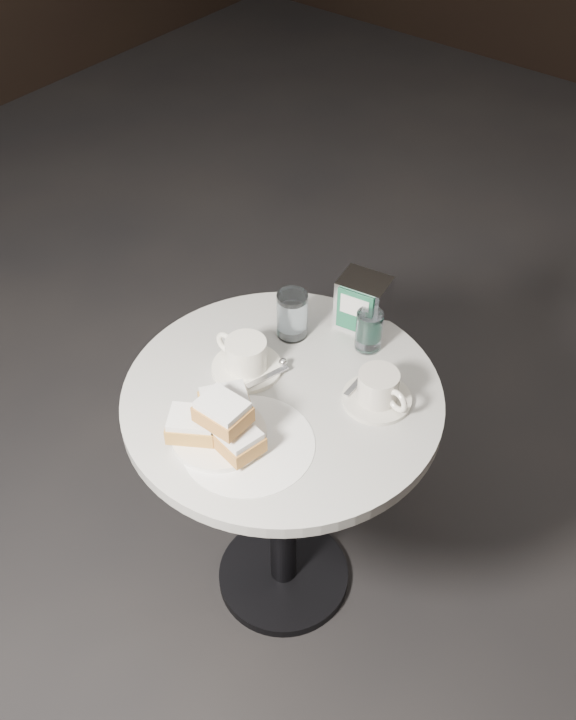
{
  "coord_description": "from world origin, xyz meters",
  "views": [
    {
      "loc": [
        0.76,
        -0.94,
        1.99
      ],
      "look_at": [
        0.0,
        0.02,
        0.83
      ],
      "focal_mm": 40.0,
      "sensor_mm": 36.0,
      "label": 1
    }
  ],
  "objects_px": {
    "coffee_cup_right": "(378,390)",
    "water_glass_left": "(292,315)",
    "water_glass_right": "(369,331)",
    "cafe_table": "(283,452)",
    "beignet_plate": "(219,424)",
    "napkin_dispenser": "(363,303)",
    "coffee_cup_left": "(246,357)"
  },
  "relations": [
    {
      "from": "cafe_table",
      "to": "water_glass_left",
      "type": "xyz_separation_m",
      "value": [
        -0.1,
        0.17,
        0.25
      ]
    },
    {
      "from": "water_glass_right",
      "to": "coffee_cup_left",
      "type": "bearing_deg",
      "value": -126.65
    },
    {
      "from": "cafe_table",
      "to": "napkin_dispenser",
      "type": "bearing_deg",
      "value": 89.49
    },
    {
      "from": "coffee_cup_right",
      "to": "water_glass_right",
      "type": "bearing_deg",
      "value": 143.14
    },
    {
      "from": "water_glass_right",
      "to": "cafe_table",
      "type": "bearing_deg",
      "value": -104.12
    },
    {
      "from": "water_glass_left",
      "to": "water_glass_right",
      "type": "height_order",
      "value": "water_glass_left"
    },
    {
      "from": "beignet_plate",
      "to": "coffee_cup_right",
      "type": "relative_size",
      "value": 1.34
    },
    {
      "from": "cafe_table",
      "to": "coffee_cup_right",
      "type": "distance_m",
      "value": 0.31
    },
    {
      "from": "coffee_cup_right",
      "to": "water_glass_left",
      "type": "height_order",
      "value": "water_glass_left"
    },
    {
      "from": "beignet_plate",
      "to": "water_glass_right",
      "type": "xyz_separation_m",
      "value": [
        0.08,
        0.42,
        0.0
      ]
    },
    {
      "from": "coffee_cup_right",
      "to": "water_glass_right",
      "type": "distance_m",
      "value": 0.17
    },
    {
      "from": "beignet_plate",
      "to": "coffee_cup_left",
      "type": "xyz_separation_m",
      "value": [
        -0.09,
        0.19,
        -0.01
      ]
    },
    {
      "from": "napkin_dispenser",
      "to": "water_glass_left",
      "type": "bearing_deg",
      "value": -139.02
    },
    {
      "from": "coffee_cup_left",
      "to": "coffee_cup_right",
      "type": "relative_size",
      "value": 0.95
    },
    {
      "from": "coffee_cup_right",
      "to": "water_glass_left",
      "type": "bearing_deg",
      "value": -179.57
    },
    {
      "from": "water_glass_right",
      "to": "napkin_dispenser",
      "type": "height_order",
      "value": "napkin_dispenser"
    },
    {
      "from": "beignet_plate",
      "to": "coffee_cup_right",
      "type": "xyz_separation_m",
      "value": [
        0.19,
        0.29,
        -0.01
      ]
    },
    {
      "from": "napkin_dispenser",
      "to": "beignet_plate",
      "type": "bearing_deg",
      "value": -102.32
    },
    {
      "from": "napkin_dispenser",
      "to": "coffee_cup_left",
      "type": "bearing_deg",
      "value": -121.42
    },
    {
      "from": "beignet_plate",
      "to": "water_glass_left",
      "type": "height_order",
      "value": "beignet_plate"
    },
    {
      "from": "beignet_plate",
      "to": "coffee_cup_left",
      "type": "bearing_deg",
      "value": 115.92
    },
    {
      "from": "cafe_table",
      "to": "napkin_dispenser",
      "type": "distance_m",
      "value": 0.4
    },
    {
      "from": "beignet_plate",
      "to": "water_glass_left",
      "type": "xyz_separation_m",
      "value": [
        -0.09,
        0.35,
        0.01
      ]
    },
    {
      "from": "coffee_cup_left",
      "to": "water_glass_right",
      "type": "distance_m",
      "value": 0.29
    },
    {
      "from": "coffee_cup_right",
      "to": "beignet_plate",
      "type": "bearing_deg",
      "value": -111.55
    },
    {
      "from": "beignet_plate",
      "to": "napkin_dispenser",
      "type": "distance_m",
      "value": 0.48
    },
    {
      "from": "cafe_table",
      "to": "beignet_plate",
      "type": "relative_size",
      "value": 3.11
    },
    {
      "from": "water_glass_right",
      "to": "napkin_dispenser",
      "type": "bearing_deg",
      "value": 135.36
    },
    {
      "from": "cafe_table",
      "to": "water_glass_right",
      "type": "xyz_separation_m",
      "value": [
        0.06,
        0.24,
        0.25
      ]
    },
    {
      "from": "cafe_table",
      "to": "coffee_cup_right",
      "type": "relative_size",
      "value": 4.19
    },
    {
      "from": "cafe_table",
      "to": "coffee_cup_left",
      "type": "xyz_separation_m",
      "value": [
        -0.11,
        0.01,
        0.23
      ]
    },
    {
      "from": "beignet_plate",
      "to": "water_glass_right",
      "type": "distance_m",
      "value": 0.43
    }
  ]
}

